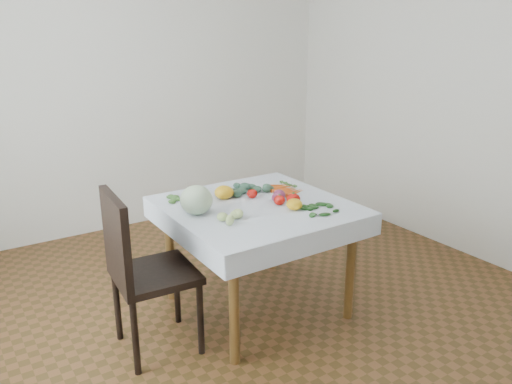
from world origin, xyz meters
TOP-DOWN VIEW (x-y plane):
  - ground at (0.00, 0.00)m, footprint 4.00×4.00m
  - back_wall at (0.00, 2.00)m, footprint 4.00×0.04m
  - table at (0.00, 0.00)m, footprint 1.00×1.00m
  - tablecloth at (0.00, 0.00)m, footprint 1.12×1.12m
  - chair at (-0.83, -0.04)m, footprint 0.48×0.48m
  - cabbage at (-0.40, 0.06)m, footprint 0.25×0.25m
  - tomato_a at (0.05, 0.13)m, footprint 0.09×0.09m
  - tomato_b at (0.12, -0.08)m, footprint 0.10×0.10m
  - tomato_c at (0.19, -0.14)m, footprint 0.09×0.09m
  - tomato_d at (0.20, -0.13)m, footprint 0.09×0.09m
  - heirloom_back at (-0.12, 0.22)m, footprint 0.16×0.16m
  - heirloom_front at (0.14, -0.21)m, footprint 0.11×0.11m
  - onion_a at (0.14, -0.03)m, footprint 0.09×0.09m
  - onion_b at (0.18, -0.00)m, footprint 0.11×0.11m
  - tomatillo_cluster at (-0.25, -0.17)m, footprint 0.12×0.15m
  - carrot_bunch at (0.32, 0.13)m, footprint 0.19×0.30m
  - kale_bunch at (0.10, 0.26)m, footprint 0.27×0.26m
  - basil_bunch at (0.29, -0.32)m, footprint 0.31×0.22m
  - dill_bunch at (-0.36, 0.37)m, footprint 0.22×0.16m

SIDE VIEW (x-z plane):
  - ground at x=0.00m, z-range 0.00..0.00m
  - chair at x=-0.83m, z-range 0.07..1.07m
  - table at x=0.00m, z-range 0.28..1.03m
  - tablecloth at x=0.00m, z-range 0.75..0.76m
  - basil_bunch at x=0.29m, z-range 0.76..0.77m
  - dill_bunch at x=-0.36m, z-range 0.76..0.78m
  - carrot_bunch at x=0.32m, z-range 0.76..0.78m
  - kale_bunch at x=0.10m, z-range 0.76..0.79m
  - tomatillo_cluster at x=-0.25m, z-range 0.76..0.81m
  - tomato_a at x=0.05m, z-range 0.76..0.82m
  - onion_a at x=0.14m, z-range 0.76..0.82m
  - tomato_b at x=0.12m, z-range 0.76..0.82m
  - onion_b at x=0.18m, z-range 0.76..0.83m
  - heirloom_front at x=0.14m, z-range 0.76..0.83m
  - tomato_c at x=0.19m, z-range 0.76..0.83m
  - tomato_d at x=0.20m, z-range 0.76..0.83m
  - heirloom_back at x=-0.12m, z-range 0.76..0.85m
  - cabbage at x=-0.40m, z-range 0.76..0.94m
  - back_wall at x=0.00m, z-range 0.00..2.70m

